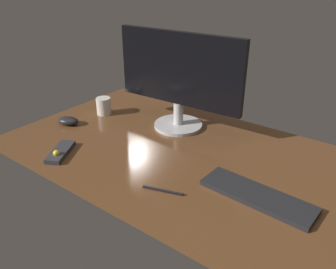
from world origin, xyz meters
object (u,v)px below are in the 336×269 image
(keyboard, at_px, (257,196))
(computer_mouse, at_px, (68,121))
(media_remote, at_px, (60,152))
(pen, at_px, (163,190))
(monitor, at_px, (179,78))
(coffee_mug, at_px, (104,106))

(keyboard, distance_m, computer_mouse, 0.93)
(computer_mouse, bearing_deg, media_remote, -65.95)
(pen, bearing_deg, computer_mouse, 149.53)
(monitor, bearing_deg, computer_mouse, -148.42)
(keyboard, height_order, pen, keyboard)
(computer_mouse, bearing_deg, coffee_mug, 57.22)
(computer_mouse, xyz_separation_m, pen, (0.66, -0.15, -0.01))
(monitor, bearing_deg, media_remote, -117.61)
(monitor, xyz_separation_m, coffee_mug, (-0.38, -0.10, -0.19))
(computer_mouse, relative_size, coffee_mug, 1.21)
(keyboard, distance_m, coffee_mug, 0.91)
(computer_mouse, relative_size, media_remote, 0.58)
(coffee_mug, relative_size, pen, 0.60)
(coffee_mug, bearing_deg, pen, -28.44)
(monitor, bearing_deg, coffee_mug, -168.27)
(monitor, distance_m, computer_mouse, 0.55)
(monitor, height_order, computer_mouse, monitor)
(media_remote, distance_m, coffee_mug, 0.42)
(monitor, relative_size, computer_mouse, 5.87)
(monitor, xyz_separation_m, computer_mouse, (-0.42, -0.29, -0.21))
(computer_mouse, height_order, pen, computer_mouse)
(monitor, xyz_separation_m, media_remote, (-0.22, -0.48, -0.22))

